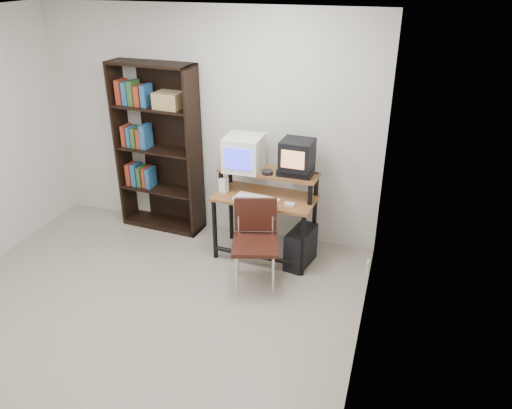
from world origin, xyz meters
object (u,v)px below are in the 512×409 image
(bookshelf, at_px, (159,147))
(pc_tower, at_px, (301,247))
(computer_desk, at_px, (265,201))
(crt_monitor, at_px, (244,153))
(crt_tv, at_px, (297,155))
(school_chair, at_px, (255,235))

(bookshelf, bearing_deg, pc_tower, -7.87)
(bookshelf, bearing_deg, computer_desk, -8.76)
(crt_monitor, relative_size, pc_tower, 0.89)
(computer_desk, bearing_deg, pc_tower, -6.15)
(crt_tv, xyz_separation_m, school_chair, (-0.26, -0.62, -0.65))
(crt_tv, xyz_separation_m, pc_tower, (0.11, -0.16, -0.99))
(computer_desk, height_order, school_chair, computer_desk)
(crt_monitor, bearing_deg, bookshelf, 167.69)
(computer_desk, xyz_separation_m, school_chair, (0.05, -0.53, -0.12))
(computer_desk, xyz_separation_m, crt_tv, (0.31, 0.09, 0.53))
(computer_desk, distance_m, bookshelf, 1.49)
(school_chair, bearing_deg, crt_monitor, 101.45)
(computer_desk, bearing_deg, crt_tv, 19.48)
(crt_monitor, height_order, pc_tower, crt_monitor)
(crt_tv, height_order, bookshelf, bookshelf)
(crt_tv, distance_m, bookshelf, 1.74)
(bookshelf, bearing_deg, crt_tv, -3.53)
(computer_desk, relative_size, pc_tower, 2.45)
(crt_tv, height_order, pc_tower, crt_tv)
(crt_monitor, height_order, bookshelf, bookshelf)
(computer_desk, height_order, bookshelf, bookshelf)
(computer_desk, bearing_deg, bookshelf, 169.93)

